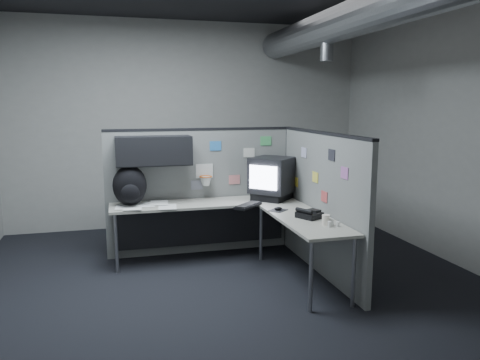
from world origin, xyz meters
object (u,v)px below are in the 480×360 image
object	(u,v)px
phone	(309,214)
backpack	(130,186)
desk	(230,215)
monitor	(272,178)
keyboard	(248,205)

from	to	relation	value
phone	backpack	distance (m)	2.14
desk	phone	xyz separation A→B (m)	(0.68, -0.80, 0.16)
monitor	backpack	size ratio (longest dim) A/B	1.37
desk	backpack	world-z (taller)	backpack
monitor	phone	distance (m)	1.07
desk	phone	bearing A→B (deg)	-49.76
keyboard	desk	bearing A→B (deg)	150.83
desk	backpack	bearing A→B (deg)	165.01
desk	phone	distance (m)	1.06
keyboard	phone	world-z (taller)	phone
keyboard	phone	size ratio (longest dim) A/B	1.35
desk	backpack	distance (m)	1.24
keyboard	backpack	world-z (taller)	backpack
backpack	monitor	bearing A→B (deg)	18.09
desk	keyboard	distance (m)	0.26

